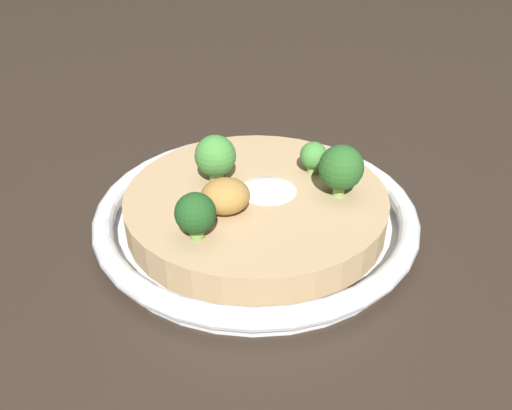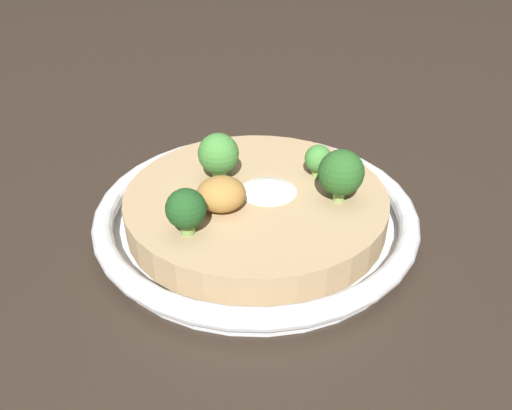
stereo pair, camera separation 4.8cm
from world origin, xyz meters
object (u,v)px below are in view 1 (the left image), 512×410
(risotto_bowl, at_px, (256,210))
(broccoli_back_right, at_px, (195,214))
(broccoli_left, at_px, (341,168))
(broccoli_right, at_px, (215,157))
(broccoli_front_left, at_px, (313,156))

(risotto_bowl, bearing_deg, broccoli_back_right, 45.82)
(risotto_bowl, height_order, broccoli_back_right, broccoli_back_right)
(risotto_bowl, distance_m, broccoli_back_right, 0.10)
(broccoli_left, bearing_deg, broccoli_right, -22.84)
(broccoli_front_left, height_order, broccoli_right, broccoli_right)
(broccoli_front_left, relative_size, broccoli_left, 0.65)
(broccoli_back_right, bearing_deg, broccoli_left, -162.50)
(broccoli_left, distance_m, broccoli_back_right, 0.14)
(broccoli_front_left, xyz_separation_m, broccoli_left, (-0.01, 0.05, 0.01))
(broccoli_front_left, distance_m, broccoli_right, 0.10)
(broccoli_back_right, bearing_deg, broccoli_front_left, -144.11)
(broccoli_back_right, relative_size, broccoli_right, 0.86)
(risotto_bowl, relative_size, broccoli_right, 6.49)
(risotto_bowl, xyz_separation_m, broccoli_front_left, (-0.06, -0.03, 0.04))
(broccoli_front_left, bearing_deg, broccoli_right, 0.36)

